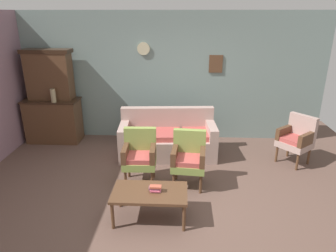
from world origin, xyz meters
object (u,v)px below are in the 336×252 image
Objects in this scene: book_stack_on_table at (155,188)px; floral_couch at (168,140)px; side_cabinet at (54,120)px; vase_on_cabinet at (53,96)px; wingback_chair_by_fireplace at (297,138)px; coffee_table at (150,194)px; armchair_row_middle at (140,154)px; armchair_by_doorway at (189,157)px.

floral_couch is at bearing 88.05° from book_stack_on_table.
vase_on_cabinet is at bearing -52.74° from side_cabinet.
side_cabinet is 4.94m from wingback_chair_by_fireplace.
coffee_table is (-0.14, -1.99, 0.05)m from floral_couch.
armchair_row_middle and wingback_chair_by_fireplace have the same top height.
armchair_by_doorway is at bearing 63.10° from book_stack_on_table.
side_cabinet is at bearing 141.85° from armchair_row_middle.
armchair_row_middle is at bearing -38.15° from side_cabinet.
floral_couch reaches higher than coffee_table.
coffee_table is at bearing -144.51° from wingback_chair_by_fireplace.
side_cabinet is 3.56m from book_stack_on_table.
book_stack_on_table is at bearing -91.95° from floral_couch.
armchair_row_middle is at bearing 109.27° from book_stack_on_table.
book_stack_on_table is (2.43, -2.60, -0.00)m from side_cabinet.
floral_couch is at bearing 175.31° from wingback_chair_by_fireplace.
armchair_by_doorway is (0.39, -1.09, 0.17)m from floral_couch.
side_cabinet reaches higher than wingback_chair_by_fireplace.
vase_on_cabinet is 0.30× the size of wingback_chair_by_fireplace.
side_cabinet reaches higher than book_stack_on_table.
wingback_chair_by_fireplace is (2.78, 0.84, 0.00)m from armchair_row_middle.
vase_on_cabinet is 0.15× the size of floral_couch.
wingback_chair_by_fireplace is 3.10m from coffee_table.
armchair_by_doorway and wingback_chair_by_fireplace have the same top height.
floral_couch is 1.12m from armchair_row_middle.
wingback_chair_by_fireplace is 3.03m from book_stack_on_table.
book_stack_on_table is at bearing -116.90° from armchair_by_doorway.
side_cabinet reaches higher than floral_couch.
vase_on_cabinet reaches higher than floral_couch.
wingback_chair_by_fireplace is at bearing 16.71° from armchair_row_middle.
wingback_chair_by_fireplace reaches higher than coffee_table.
side_cabinet is 6.90× the size of book_stack_on_table.
coffee_table is at bearing -47.88° from side_cabinet.
coffee_table is 5.97× the size of book_stack_on_table.
coffee_table is at bearing -47.53° from vase_on_cabinet.
side_cabinet is 1.28× the size of wingback_chair_by_fireplace.
armchair_row_middle is 1.00× the size of wingback_chair_by_fireplace.
wingback_chair_by_fireplace is at bearing -7.48° from vase_on_cabinet.
wingback_chair_by_fireplace is at bearing 36.21° from book_stack_on_table.
armchair_by_doorway reaches higher than coffee_table.
side_cabinet reaches higher than armchair_by_doorway.
armchair_row_middle is at bearing -163.29° from wingback_chair_by_fireplace.
floral_couch and armchair_row_middle have the same top height.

